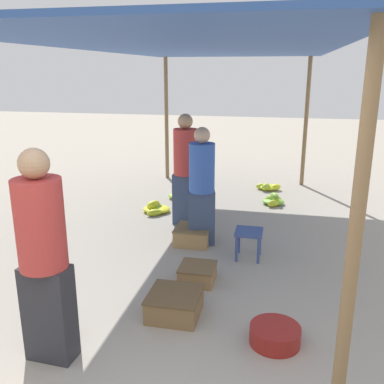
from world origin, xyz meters
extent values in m
cylinder|color=olive|center=(1.45, 0.30, 1.28)|extent=(0.08, 0.08, 2.57)
cylinder|color=olive|center=(-1.45, 6.94, 1.28)|extent=(0.08, 0.08, 2.57)
cylinder|color=olive|center=(1.45, 6.94, 1.28)|extent=(0.08, 0.08, 2.57)
cube|color=#33569E|center=(0.00, 3.62, 2.59)|extent=(3.30, 7.04, 0.04)
cube|color=#2D2D33|center=(-0.74, 0.79, 0.41)|extent=(0.40, 0.24, 0.82)
cylinder|color=#BF3833|center=(-0.74, 0.79, 1.18)|extent=(0.40, 0.40, 0.71)
sphere|color=tan|center=(-0.74, 0.79, 1.65)|extent=(0.23, 0.23, 0.23)
cube|color=#384C84|center=(0.68, 3.09, 0.35)|extent=(0.34, 0.34, 0.04)
cylinder|color=#384C84|center=(0.55, 2.96, 0.17)|extent=(0.04, 0.04, 0.33)
cylinder|color=#384C84|center=(0.82, 2.96, 0.17)|extent=(0.04, 0.04, 0.33)
cylinder|color=#384C84|center=(0.55, 3.23, 0.17)|extent=(0.04, 0.04, 0.33)
cylinder|color=#384C84|center=(0.82, 3.23, 0.17)|extent=(0.04, 0.04, 0.33)
cylinder|color=maroon|center=(1.07, 1.37, 0.08)|extent=(0.45, 0.45, 0.16)
ellipsoid|color=#C4D329|center=(-0.97, 4.40, 0.06)|extent=(0.28, 0.25, 0.11)
ellipsoid|color=#99C231|center=(-0.98, 4.62, 0.09)|extent=(0.17, 0.23, 0.10)
ellipsoid|color=#C9D528|center=(-1.10, 4.61, 0.10)|extent=(0.15, 0.24, 0.13)
ellipsoid|color=yellow|center=(-1.02, 4.56, 0.15)|extent=(0.22, 0.26, 0.12)
ellipsoid|color=#C0D12A|center=(-1.00, 4.56, 0.06)|extent=(0.18, 0.28, 0.09)
ellipsoid|color=yellow|center=(-0.99, 4.60, 0.05)|extent=(0.46, 0.40, 0.10)
ellipsoid|color=#80B735|center=(-0.77, 5.40, 0.17)|extent=(0.31, 0.29, 0.11)
ellipsoid|color=#79B536|center=(-0.82, 5.42, 0.23)|extent=(0.25, 0.31, 0.10)
ellipsoid|color=#B3CC2C|center=(-0.82, 5.43, 0.16)|extent=(0.29, 0.22, 0.12)
ellipsoid|color=#7CB636|center=(-0.85, 5.46, 0.07)|extent=(0.23, 0.18, 0.12)
ellipsoid|color=yellow|center=(-0.70, 5.34, 0.06)|extent=(0.25, 0.28, 0.12)
ellipsoid|color=#C7D428|center=(-0.69, 5.50, 0.08)|extent=(0.19, 0.29, 0.12)
ellipsoid|color=#A8C72E|center=(-0.80, 5.52, 0.08)|extent=(0.31, 0.20, 0.11)
ellipsoid|color=#8FBE32|center=(-0.82, 5.43, 0.05)|extent=(0.38, 0.33, 0.10)
ellipsoid|color=#81B835|center=(0.89, 5.47, 0.09)|extent=(0.29, 0.27, 0.13)
ellipsoid|color=#86BA34|center=(0.94, 5.43, 0.15)|extent=(0.23, 0.28, 0.15)
ellipsoid|color=#CCD628|center=(0.91, 5.52, 0.07)|extent=(0.33, 0.18, 0.13)
ellipsoid|color=#BACF2B|center=(0.93, 5.30, 0.06)|extent=(0.25, 0.23, 0.13)
ellipsoid|color=#78B437|center=(0.92, 5.46, 0.05)|extent=(0.39, 0.34, 0.10)
ellipsoid|color=#B5CD2C|center=(0.66, 6.41, 0.06)|extent=(0.24, 0.15, 0.12)
ellipsoid|color=yellow|center=(0.93, 6.38, 0.07)|extent=(0.26, 0.24, 0.12)
ellipsoid|color=#B1CB2C|center=(0.85, 6.43, 0.05)|extent=(0.15, 0.23, 0.10)
ellipsoid|color=#AFCA2D|center=(0.75, 6.29, 0.08)|extent=(0.23, 0.24, 0.15)
ellipsoid|color=#CBD528|center=(0.80, 6.41, 0.05)|extent=(0.39, 0.34, 0.10)
cube|color=olive|center=(0.18, 2.34, 0.09)|extent=(0.38, 0.38, 0.17)
cube|color=brown|center=(0.18, 2.34, 0.18)|extent=(0.40, 0.40, 0.02)
cube|color=#9E7A4C|center=(-0.11, 3.42, 0.11)|extent=(0.46, 0.46, 0.21)
cube|color=brown|center=(-0.11, 3.42, 0.22)|extent=(0.48, 0.48, 0.02)
cube|color=brown|center=(0.10, 1.62, 0.11)|extent=(0.48, 0.48, 0.22)
cube|color=brown|center=(0.10, 1.62, 0.23)|extent=(0.50, 0.50, 0.02)
cube|color=#384766|center=(-0.39, 4.18, 0.39)|extent=(0.38, 0.21, 0.79)
cylinder|color=#BF3833|center=(-0.39, 4.18, 1.13)|extent=(0.36, 0.36, 0.69)
sphere|color=tan|center=(-0.39, 4.18, 1.58)|extent=(0.22, 0.22, 0.22)
cube|color=#384766|center=(0.01, 3.43, 0.37)|extent=(0.39, 0.27, 0.75)
cylinder|color=#3359B2|center=(0.01, 3.43, 1.07)|extent=(0.41, 0.41, 0.65)
sphere|color=tan|center=(0.01, 3.43, 1.50)|extent=(0.21, 0.21, 0.21)
camera|label=1|loc=(1.05, -1.96, 2.32)|focal=40.00mm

